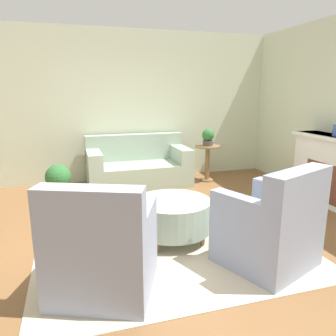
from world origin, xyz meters
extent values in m
plane|color=brown|center=(0.00, 0.00, 0.00)|extent=(16.00, 16.00, 0.00)
cube|color=beige|center=(0.00, 3.02, 1.40)|extent=(9.92, 0.12, 2.80)
cube|color=beige|center=(0.00, 0.00, 0.01)|extent=(2.89, 2.45, 0.01)
cube|color=#9EB29E|center=(0.17, 2.44, 0.20)|extent=(1.83, 0.91, 0.40)
cube|color=#9EB29E|center=(0.17, 2.80, 0.65)|extent=(1.83, 0.20, 0.49)
cube|color=#9EB29E|center=(-0.63, 2.42, 0.54)|extent=(0.24, 0.87, 0.27)
cube|color=#9EB29E|center=(0.96, 2.42, 0.54)|extent=(0.24, 0.87, 0.27)
cube|color=olive|center=(0.17, 2.02, 0.03)|extent=(1.65, 0.05, 0.06)
cube|color=#8E99B2|center=(-0.79, -0.68, 0.22)|extent=(1.05, 1.03, 0.42)
cube|color=#8E99B2|center=(-0.91, -0.95, 0.73)|extent=(0.83, 0.49, 0.59)
cube|color=#8E99B2|center=(-0.48, -0.79, 0.59)|extent=(0.41, 0.74, 0.32)
cube|color=#8E99B2|center=(-1.10, -0.53, 0.59)|extent=(0.41, 0.74, 0.32)
cube|color=olive|center=(-0.66, -0.34, 0.04)|extent=(0.70, 0.32, 0.06)
cube|color=#8E99B2|center=(0.79, -0.68, 0.22)|extent=(1.05, 1.03, 0.42)
cube|color=#8E99B2|center=(0.91, -0.95, 0.73)|extent=(0.83, 0.49, 0.59)
cube|color=#8E99B2|center=(1.10, -0.53, 0.59)|extent=(0.41, 0.74, 0.32)
cube|color=#8E99B2|center=(0.48, -0.79, 0.59)|extent=(0.41, 0.74, 0.32)
cube|color=olive|center=(0.66, -0.34, 0.04)|extent=(0.70, 0.32, 0.06)
cylinder|color=#9EB29E|center=(0.07, 0.10, 0.31)|extent=(0.88, 0.88, 0.35)
cylinder|color=olive|center=(-0.19, -0.16, 0.07)|extent=(0.05, 0.05, 0.12)
cylinder|color=olive|center=(0.34, -0.16, 0.07)|extent=(0.05, 0.05, 0.12)
cylinder|color=olive|center=(-0.19, 0.36, 0.07)|extent=(0.05, 0.05, 0.12)
cylinder|color=olive|center=(0.34, 0.36, 0.07)|extent=(0.05, 0.05, 0.12)
cylinder|color=olive|center=(1.48, 2.35, 0.67)|extent=(0.47, 0.47, 0.03)
cylinder|color=olive|center=(1.48, 2.35, 0.33)|extent=(0.08, 0.08, 0.65)
cylinder|color=olive|center=(1.48, 2.35, 0.01)|extent=(0.26, 0.26, 0.03)
cube|color=white|center=(2.74, 0.52, 0.53)|extent=(0.36, 1.43, 1.05)
cube|color=brown|center=(2.57, 0.52, 0.37)|extent=(0.02, 0.78, 0.58)
cylinder|color=#4C4742|center=(1.48, 2.35, 0.74)|extent=(0.19, 0.19, 0.10)
sphere|color=#2D6B33|center=(1.48, 2.35, 0.88)|extent=(0.23, 0.23, 0.23)
cylinder|color=#4C4742|center=(-1.22, 2.11, 0.08)|extent=(0.26, 0.26, 0.17)
sphere|color=#2D6B33|center=(-1.22, 2.11, 0.34)|extent=(0.41, 0.41, 0.41)
camera|label=1|loc=(-1.01, -3.27, 1.70)|focal=35.00mm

